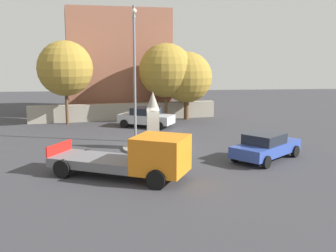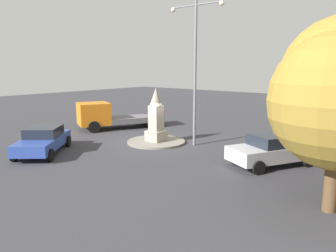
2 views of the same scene
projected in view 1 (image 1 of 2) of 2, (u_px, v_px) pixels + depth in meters
ground_plane at (153, 149)px, 23.94m from camera, size 80.00×80.00×0.00m
traffic_island at (153, 148)px, 23.93m from camera, size 3.60×3.60×0.13m
monument at (153, 122)px, 23.66m from camera, size 1.04×1.04×3.30m
streetlamp at (134, 61)px, 25.09m from camera, size 3.60×0.28×8.51m
car_blue_far_side at (266, 146)px, 21.36m from camera, size 4.26×4.52×1.44m
car_silver_approaching at (146, 117)px, 31.05m from camera, size 3.47×4.51×1.51m
truck_orange_passing at (137, 157)px, 17.97m from camera, size 4.66×6.64×2.03m
stone_boundary_wall at (125, 112)px, 34.55m from camera, size 3.11×15.91×1.42m
corner_building at (116, 62)px, 38.75m from camera, size 8.64×10.31×9.64m
tree_near_wall at (187, 77)px, 34.36m from camera, size 4.35×4.35×5.82m
tree_mid_cluster at (65, 68)px, 31.75m from camera, size 4.37×4.37×6.66m
tree_far_corner at (166, 70)px, 33.81m from camera, size 4.56×4.56×6.52m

